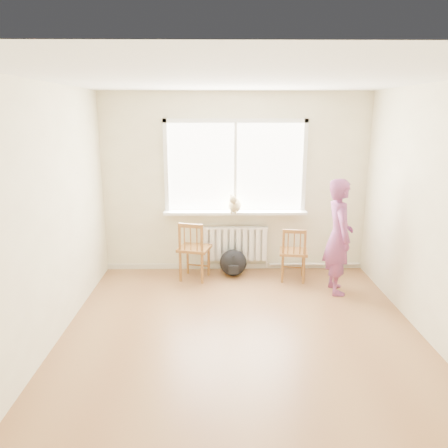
{
  "coord_description": "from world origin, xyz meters",
  "views": [
    {
      "loc": [
        -0.26,
        -4.28,
        2.39
      ],
      "look_at": [
        -0.18,
        1.2,
        0.99
      ],
      "focal_mm": 35.0,
      "sensor_mm": 36.0,
      "label": 1
    }
  ],
  "objects_px": {
    "chair_left": "(193,251)",
    "cat": "(235,204)",
    "person": "(339,237)",
    "chair_right": "(293,254)",
    "backpack": "(233,263)"
  },
  "relations": [
    {
      "from": "chair_left",
      "to": "cat",
      "type": "relative_size",
      "value": 1.95
    },
    {
      "from": "chair_left",
      "to": "person",
      "type": "height_order",
      "value": "person"
    },
    {
      "from": "chair_right",
      "to": "person",
      "type": "relative_size",
      "value": 0.51
    },
    {
      "from": "backpack",
      "to": "chair_left",
      "type": "bearing_deg",
      "value": -165.35
    },
    {
      "from": "cat",
      "to": "chair_right",
      "type": "bearing_deg",
      "value": -10.61
    },
    {
      "from": "chair_left",
      "to": "person",
      "type": "relative_size",
      "value": 0.56
    },
    {
      "from": "person",
      "to": "cat",
      "type": "distance_m",
      "value": 1.58
    },
    {
      "from": "chair_left",
      "to": "backpack",
      "type": "distance_m",
      "value": 0.65
    },
    {
      "from": "chair_right",
      "to": "cat",
      "type": "distance_m",
      "value": 1.13
    },
    {
      "from": "person",
      "to": "chair_left",
      "type": "bearing_deg",
      "value": 76.16
    },
    {
      "from": "chair_right",
      "to": "person",
      "type": "height_order",
      "value": "person"
    },
    {
      "from": "person",
      "to": "cat",
      "type": "bearing_deg",
      "value": 60.96
    },
    {
      "from": "person",
      "to": "backpack",
      "type": "xyz_separation_m",
      "value": [
        -1.39,
        0.61,
        -0.58
      ]
    },
    {
      "from": "person",
      "to": "backpack",
      "type": "relative_size",
      "value": 3.85
    },
    {
      "from": "chair_left",
      "to": "person",
      "type": "xyz_separation_m",
      "value": [
        1.98,
        -0.46,
        0.34
      ]
    }
  ]
}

